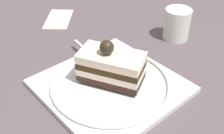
{
  "coord_description": "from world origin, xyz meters",
  "views": [
    {
      "loc": [
        0.33,
        -0.22,
        0.34
      ],
      "look_at": [
        0.01,
        0.0,
        0.05
      ],
      "focal_mm": 44.26,
      "sensor_mm": 36.0,
      "label": 1
    }
  ],
  "objects_px": {
    "dessert_plate": "(112,84)",
    "drink_glass_near": "(177,25)",
    "folded_napkin": "(59,19)",
    "fork": "(90,54)",
    "cake_slice": "(111,66)"
  },
  "relations": [
    {
      "from": "folded_napkin",
      "to": "dessert_plate",
      "type": "bearing_deg",
      "value": -8.46
    },
    {
      "from": "fork",
      "to": "drink_glass_near",
      "type": "xyz_separation_m",
      "value": [
        0.03,
        0.22,
        0.01
      ]
    },
    {
      "from": "folded_napkin",
      "to": "drink_glass_near",
      "type": "bearing_deg",
      "value": 36.42
    },
    {
      "from": "cake_slice",
      "to": "folded_napkin",
      "type": "xyz_separation_m",
      "value": [
        -0.3,
        0.04,
        -0.04
      ]
    },
    {
      "from": "dessert_plate",
      "to": "cake_slice",
      "type": "bearing_deg",
      "value": 160.4
    },
    {
      "from": "dessert_plate",
      "to": "fork",
      "type": "height_order",
      "value": "fork"
    },
    {
      "from": "dessert_plate",
      "to": "drink_glass_near",
      "type": "height_order",
      "value": "drink_glass_near"
    },
    {
      "from": "dessert_plate",
      "to": "cake_slice",
      "type": "relative_size",
      "value": 1.97
    },
    {
      "from": "fork",
      "to": "drink_glass_near",
      "type": "bearing_deg",
      "value": 81.83
    },
    {
      "from": "dessert_plate",
      "to": "drink_glass_near",
      "type": "distance_m",
      "value": 0.24
    },
    {
      "from": "cake_slice",
      "to": "drink_glass_near",
      "type": "xyz_separation_m",
      "value": [
        -0.06,
        0.23,
        -0.01
      ]
    },
    {
      "from": "dessert_plate",
      "to": "folded_napkin",
      "type": "xyz_separation_m",
      "value": [
        -0.31,
        0.05,
        -0.01
      ]
    },
    {
      "from": "drink_glass_near",
      "to": "fork",
      "type": "bearing_deg",
      "value": -98.17
    },
    {
      "from": "dessert_plate",
      "to": "folded_napkin",
      "type": "bearing_deg",
      "value": 171.54
    },
    {
      "from": "fork",
      "to": "cake_slice",
      "type": "bearing_deg",
      "value": -6.31
    }
  ]
}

